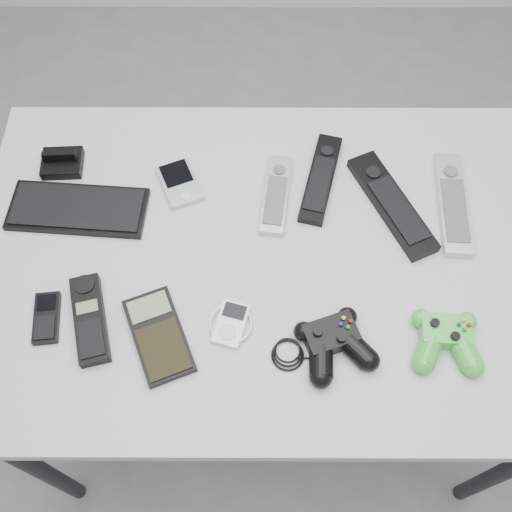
{
  "coord_description": "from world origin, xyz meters",
  "views": [
    {
      "loc": [
        -0.08,
        -0.56,
        1.82
      ],
      "look_at": [
        -0.08,
        0.0,
        0.82
      ],
      "focal_mm": 42.0,
      "sensor_mm": 36.0,
      "label": 1
    }
  ],
  "objects_px": {
    "remote_silver_a": "(276,194)",
    "calculator": "(159,335)",
    "cordless_handset": "(90,319)",
    "controller_black": "(334,342)",
    "desk": "(275,271)",
    "controller_green": "(446,338)",
    "mp3_player": "(231,324)",
    "pda": "(180,183)",
    "pda_keyboard": "(78,209)",
    "remote_black_b": "(392,204)",
    "remote_black_a": "(321,178)",
    "mobile_phone": "(46,318)",
    "remote_silver_b": "(453,203)"
  },
  "relations": [
    {
      "from": "remote_silver_a",
      "to": "calculator",
      "type": "height_order",
      "value": "remote_silver_a"
    },
    {
      "from": "cordless_handset",
      "to": "controller_black",
      "type": "xyz_separation_m",
      "value": [
        0.44,
        -0.05,
        0.01
      ]
    },
    {
      "from": "desk",
      "to": "controller_green",
      "type": "xyz_separation_m",
      "value": [
        0.3,
        -0.18,
        0.09
      ]
    },
    {
      "from": "cordless_handset",
      "to": "controller_black",
      "type": "height_order",
      "value": "controller_black"
    },
    {
      "from": "mp3_player",
      "to": "controller_black",
      "type": "xyz_separation_m",
      "value": [
        0.18,
        -0.04,
        0.01
      ]
    },
    {
      "from": "desk",
      "to": "pda",
      "type": "bearing_deg",
      "value": 140.13
    },
    {
      "from": "pda_keyboard",
      "to": "remote_silver_a",
      "type": "distance_m",
      "value": 0.4
    },
    {
      "from": "remote_black_b",
      "to": "cordless_handset",
      "type": "relative_size",
      "value": 1.51
    },
    {
      "from": "remote_silver_a",
      "to": "remote_black_a",
      "type": "xyz_separation_m",
      "value": [
        0.09,
        0.04,
        0.0
      ]
    },
    {
      "from": "remote_silver_a",
      "to": "remote_black_a",
      "type": "distance_m",
      "value": 0.1
    },
    {
      "from": "mp3_player",
      "to": "controller_black",
      "type": "relative_size",
      "value": 0.39
    },
    {
      "from": "pda",
      "to": "cordless_handset",
      "type": "relative_size",
      "value": 0.64
    },
    {
      "from": "remote_black_a",
      "to": "controller_green",
      "type": "distance_m",
      "value": 0.41
    },
    {
      "from": "remote_black_a",
      "to": "remote_black_b",
      "type": "distance_m",
      "value": 0.16
    },
    {
      "from": "controller_green",
      "to": "controller_black",
      "type": "bearing_deg",
      "value": -173.9
    },
    {
      "from": "mobile_phone",
      "to": "pda_keyboard",
      "type": "bearing_deg",
      "value": 78.78
    },
    {
      "from": "pda_keyboard",
      "to": "remote_black_b",
      "type": "xyz_separation_m",
      "value": [
        0.64,
        0.01,
        0.0
      ]
    },
    {
      "from": "mp3_player",
      "to": "controller_green",
      "type": "distance_m",
      "value": 0.39
    },
    {
      "from": "calculator",
      "to": "desk",
      "type": "bearing_deg",
      "value": 16.65
    },
    {
      "from": "pda",
      "to": "remote_black_b",
      "type": "relative_size",
      "value": 0.43
    },
    {
      "from": "controller_green",
      "to": "desk",
      "type": "bearing_deg",
      "value": 152.75
    },
    {
      "from": "remote_silver_b",
      "to": "controller_black",
      "type": "relative_size",
      "value": 1.1
    },
    {
      "from": "pda",
      "to": "mp3_player",
      "type": "relative_size",
      "value": 1.29
    },
    {
      "from": "desk",
      "to": "pda_keyboard",
      "type": "height_order",
      "value": "pda_keyboard"
    },
    {
      "from": "pda_keyboard",
      "to": "remote_black_a",
      "type": "distance_m",
      "value": 0.5
    },
    {
      "from": "controller_black",
      "to": "desk",
      "type": "bearing_deg",
      "value": 98.17
    },
    {
      "from": "remote_black_a",
      "to": "controller_green",
      "type": "height_order",
      "value": "controller_green"
    },
    {
      "from": "cordless_handset",
      "to": "calculator",
      "type": "distance_m",
      "value": 0.13
    },
    {
      "from": "mobile_phone",
      "to": "cordless_handset",
      "type": "height_order",
      "value": "cordless_handset"
    },
    {
      "from": "mp3_player",
      "to": "remote_black_b",
      "type": "bearing_deg",
      "value": 54.59
    },
    {
      "from": "controller_black",
      "to": "remote_black_b",
      "type": "bearing_deg",
      "value": 45.88
    },
    {
      "from": "cordless_handset",
      "to": "remote_silver_b",
      "type": "bearing_deg",
      "value": 5.59
    },
    {
      "from": "calculator",
      "to": "controller_black",
      "type": "bearing_deg",
      "value": -25.05
    },
    {
      "from": "controller_black",
      "to": "pda_keyboard",
      "type": "bearing_deg",
      "value": 130.28
    },
    {
      "from": "cordless_handset",
      "to": "mobile_phone",
      "type": "bearing_deg",
      "value": 162.33
    },
    {
      "from": "remote_silver_b",
      "to": "calculator",
      "type": "relative_size",
      "value": 1.39
    },
    {
      "from": "pda",
      "to": "cordless_handset",
      "type": "bearing_deg",
      "value": -137.61
    },
    {
      "from": "remote_black_a",
      "to": "remote_black_b",
      "type": "relative_size",
      "value": 0.86
    },
    {
      "from": "mobile_phone",
      "to": "controller_green",
      "type": "height_order",
      "value": "controller_green"
    },
    {
      "from": "pda",
      "to": "cordless_handset",
      "type": "distance_m",
      "value": 0.34
    },
    {
      "from": "pda",
      "to": "mp3_player",
      "type": "height_order",
      "value": "pda"
    },
    {
      "from": "remote_silver_b",
      "to": "mp3_player",
      "type": "distance_m",
      "value": 0.52
    },
    {
      "from": "remote_black_a",
      "to": "remote_black_b",
      "type": "bearing_deg",
      "value": -10.44
    },
    {
      "from": "remote_silver_a",
      "to": "remote_silver_b",
      "type": "distance_m",
      "value": 0.36
    },
    {
      "from": "pda_keyboard",
      "to": "remote_black_b",
      "type": "relative_size",
      "value": 1.06
    },
    {
      "from": "remote_silver_b",
      "to": "controller_black",
      "type": "height_order",
      "value": "controller_black"
    },
    {
      "from": "remote_black_a",
      "to": "mobile_phone",
      "type": "bearing_deg",
      "value": -134.59
    },
    {
      "from": "mp3_player",
      "to": "controller_green",
      "type": "height_order",
      "value": "controller_green"
    },
    {
      "from": "pda",
      "to": "mp3_player",
      "type": "xyz_separation_m",
      "value": [
        0.11,
        -0.31,
        -0.0
      ]
    },
    {
      "from": "pda",
      "to": "mobile_phone",
      "type": "distance_m",
      "value": 0.38
    }
  ]
}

